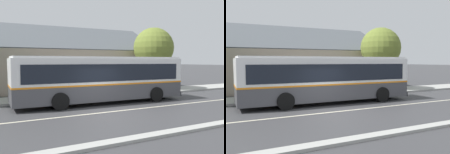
% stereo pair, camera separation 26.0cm
% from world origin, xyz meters
% --- Properties ---
extents(ground_plane, '(300.00, 300.00, 0.00)m').
position_xyz_m(ground_plane, '(0.00, 0.00, 0.00)').
color(ground_plane, '#38383A').
extents(sidewalk_far, '(60.00, 3.00, 0.15)m').
position_xyz_m(sidewalk_far, '(0.00, 6.00, 0.07)').
color(sidewalk_far, '#9E9E99').
rests_on(sidewalk_far, ground).
extents(curb_near, '(60.00, 0.50, 0.12)m').
position_xyz_m(curb_near, '(0.00, -4.75, 0.06)').
color(curb_near, '#9E9E99').
rests_on(curb_near, ground).
extents(lane_divider_stripe, '(60.00, 0.16, 0.01)m').
position_xyz_m(lane_divider_stripe, '(0.00, 0.00, 0.00)').
color(lane_divider_stripe, beige).
rests_on(lane_divider_stripe, ground).
extents(community_building, '(27.77, 10.98, 7.52)m').
position_xyz_m(community_building, '(-3.00, 14.54, 2.05)').
color(community_building, tan).
rests_on(community_building, ground).
extents(transit_bus, '(11.50, 2.99, 3.05)m').
position_xyz_m(transit_bus, '(0.96, 2.90, 1.64)').
color(transit_bus, '#47474C').
rests_on(transit_bus, ground).
extents(street_tree_primary, '(3.79, 3.79, 5.92)m').
position_xyz_m(street_tree_primary, '(8.44, 7.09, 4.01)').
color(street_tree_primary, '#4C3828').
rests_on(street_tree_primary, ground).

